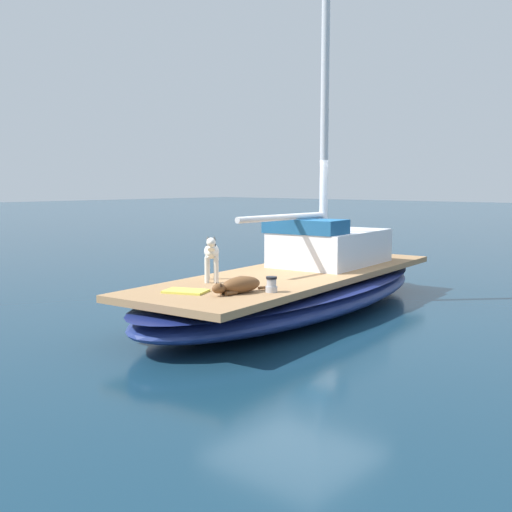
# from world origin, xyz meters

# --- Properties ---
(ground_plane) EXTENTS (120.00, 120.00, 0.00)m
(ground_plane) POSITION_xyz_m (0.00, 0.00, 0.00)
(ground_plane) COLOR #143347
(sailboat_main) EXTENTS (3.30, 7.47, 0.66)m
(sailboat_main) POSITION_xyz_m (0.00, 0.00, 0.34)
(sailboat_main) COLOR navy
(sailboat_main) RESTS_ON ground
(mast_main) EXTENTS (0.14, 2.27, 7.48)m
(mast_main) POSITION_xyz_m (-0.10, 0.75, 4.03)
(mast_main) COLOR silver
(mast_main) RESTS_ON sailboat_main
(cabin_house) EXTENTS (1.64, 2.36, 0.84)m
(cabin_house) POSITION_xyz_m (-0.13, 1.11, 1.01)
(cabin_house) COLOR silver
(cabin_house) RESTS_ON sailboat_main
(dog_white) EXTENTS (0.72, 0.73, 0.70)m
(dog_white) POSITION_xyz_m (-0.33, -1.62, 1.08)
(dog_white) COLOR silver
(dog_white) RESTS_ON sailboat_main
(dog_brown) EXTENTS (0.35, 0.95, 0.22)m
(dog_brown) POSITION_xyz_m (0.64, -2.07, 0.77)
(dog_brown) COLOR brown
(dog_brown) RESTS_ON sailboat_main
(deck_winch) EXTENTS (0.16, 0.16, 0.21)m
(deck_winch) POSITION_xyz_m (0.92, -1.73, 0.76)
(deck_winch) COLOR #B7B7BC
(deck_winch) RESTS_ON sailboat_main
(deck_towel) EXTENTS (0.66, 0.55, 0.03)m
(deck_towel) POSITION_xyz_m (0.06, -2.49, 0.68)
(deck_towel) COLOR #D8D14C
(deck_towel) RESTS_ON sailboat_main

